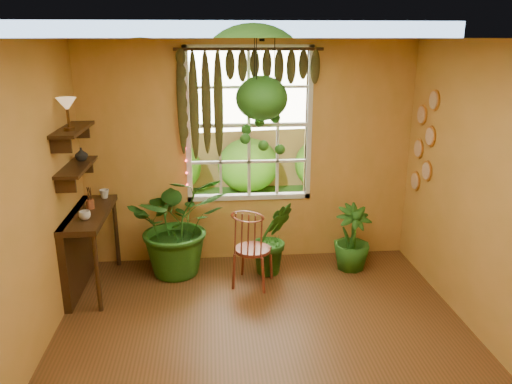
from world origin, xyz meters
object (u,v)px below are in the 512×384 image
(potted_plant_left, at_px, (178,224))
(windsor_chair, at_px, (252,260))
(counter_ledge, at_px, (82,241))
(potted_plant_mid, at_px, (273,238))
(hanging_basket, at_px, (262,106))

(potted_plant_left, bearing_deg, windsor_chair, -25.60)
(counter_ledge, distance_m, potted_plant_mid, 2.15)
(hanging_basket, bearing_deg, windsor_chair, -106.83)
(windsor_chair, bearing_deg, hanging_basket, 94.72)
(counter_ledge, bearing_deg, potted_plant_left, 14.37)
(potted_plant_left, relative_size, potted_plant_mid, 1.40)
(windsor_chair, xyz_separation_m, potted_plant_mid, (0.27, 0.30, 0.13))
(windsor_chair, height_order, hanging_basket, hanging_basket)
(potted_plant_mid, relative_size, hanging_basket, 0.69)
(counter_ledge, height_order, hanging_basket, hanging_basket)
(windsor_chair, bearing_deg, potted_plant_mid, 69.36)
(counter_ledge, bearing_deg, potted_plant_mid, 4.42)
(potted_plant_mid, distance_m, hanging_basket, 1.54)
(counter_ledge, distance_m, windsor_chair, 1.90)
(counter_ledge, xyz_separation_m, windsor_chair, (1.88, -0.13, -0.24))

